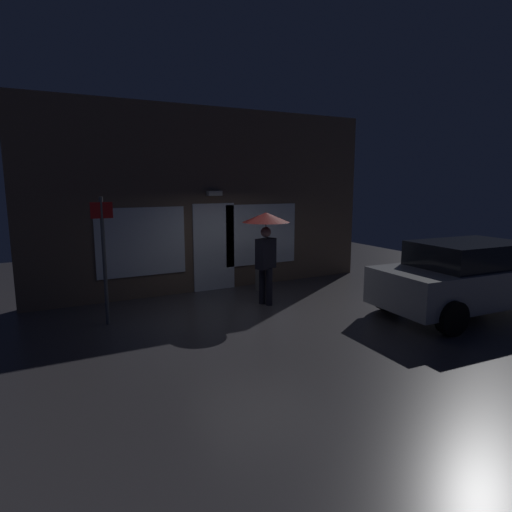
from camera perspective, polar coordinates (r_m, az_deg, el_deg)
ground_plane at (r=9.28m, az=-0.25°, el=-7.34°), size 18.00×18.00×0.00m
building_facade at (r=11.01m, az=-6.00°, el=7.13°), size 8.93×0.48×4.53m
person_with_umbrella at (r=9.50m, az=1.31°, el=3.07°), size 1.04×1.04×2.07m
parked_car at (r=9.99m, az=26.06°, el=-2.53°), size 4.05×2.10×1.52m
street_sign_post at (r=8.65m, az=-19.40°, el=0.31°), size 0.40×0.07×2.45m
sidewalk_bollard at (r=11.01m, az=0.59°, el=-2.95°), size 0.26×0.26×0.62m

